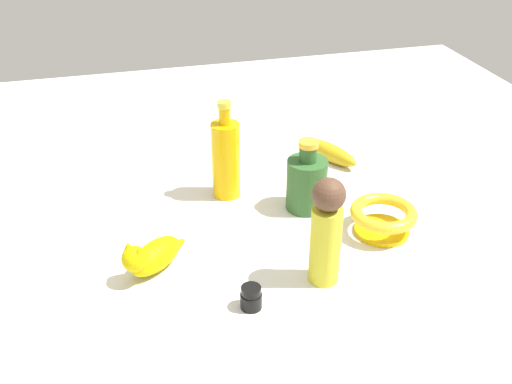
{
  "coord_description": "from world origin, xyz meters",
  "views": [
    {
      "loc": [
        1.02,
        -0.27,
        0.7
      ],
      "look_at": [
        0.0,
        0.0,
        0.07
      ],
      "focal_mm": 42.58,
      "sensor_mm": 36.0,
      "label": 1
    }
  ],
  "objects_px": {
    "banana": "(329,152)",
    "bottle_tall": "(226,158)",
    "cat_figurine": "(151,256)",
    "bottle_short": "(307,182)",
    "nail_polish_jar": "(251,297)",
    "bowl": "(383,217)",
    "person_figure_adult": "(326,230)"
  },
  "relations": [
    {
      "from": "nail_polish_jar",
      "to": "banana",
      "type": "bearing_deg",
      "value": 145.98
    },
    {
      "from": "person_figure_adult",
      "to": "banana",
      "type": "xyz_separation_m",
      "value": [
        -0.44,
        0.18,
        -0.09
      ]
    },
    {
      "from": "bowl",
      "to": "banana",
      "type": "distance_m",
      "value": 0.33
    },
    {
      "from": "banana",
      "to": "cat_figurine",
      "type": "bearing_deg",
      "value": 98.42
    },
    {
      "from": "banana",
      "to": "bottle_tall",
      "type": "distance_m",
      "value": 0.3
    },
    {
      "from": "nail_polish_jar",
      "to": "bottle_short",
      "type": "bearing_deg",
      "value": 145.41
    },
    {
      "from": "cat_figurine",
      "to": "nail_polish_jar",
      "type": "distance_m",
      "value": 0.21
    },
    {
      "from": "bottle_tall",
      "to": "cat_figurine",
      "type": "bearing_deg",
      "value": -39.26
    },
    {
      "from": "cat_figurine",
      "to": "nail_polish_jar",
      "type": "relative_size",
      "value": 3.04
    },
    {
      "from": "cat_figurine",
      "to": "banana",
      "type": "height_order",
      "value": "cat_figurine"
    },
    {
      "from": "bottle_short",
      "to": "bottle_tall",
      "type": "height_order",
      "value": "bottle_tall"
    },
    {
      "from": "bowl",
      "to": "nail_polish_jar",
      "type": "bearing_deg",
      "value": -64.25
    },
    {
      "from": "cat_figurine",
      "to": "bottle_tall",
      "type": "distance_m",
      "value": 0.31
    },
    {
      "from": "nail_polish_jar",
      "to": "person_figure_adult",
      "type": "bearing_deg",
      "value": 105.42
    },
    {
      "from": "banana",
      "to": "nail_polish_jar",
      "type": "bearing_deg",
      "value": 119.27
    },
    {
      "from": "bottle_short",
      "to": "banana",
      "type": "distance_m",
      "value": 0.24
    },
    {
      "from": "nail_polish_jar",
      "to": "bottle_short",
      "type": "distance_m",
      "value": 0.34
    },
    {
      "from": "cat_figurine",
      "to": "bowl",
      "type": "relative_size",
      "value": 0.97
    },
    {
      "from": "bowl",
      "to": "nail_polish_jar",
      "type": "xyz_separation_m",
      "value": [
        0.15,
        -0.31,
        -0.02
      ]
    },
    {
      "from": "bottle_short",
      "to": "banana",
      "type": "xyz_separation_m",
      "value": [
        -0.19,
        0.13,
        -0.04
      ]
    },
    {
      "from": "bottle_tall",
      "to": "bowl",
      "type": "bearing_deg",
      "value": 50.04
    },
    {
      "from": "cat_figurine",
      "to": "person_figure_adult",
      "type": "distance_m",
      "value": 0.32
    },
    {
      "from": "cat_figurine",
      "to": "banana",
      "type": "relative_size",
      "value": 0.76
    },
    {
      "from": "cat_figurine",
      "to": "person_figure_adult",
      "type": "relative_size",
      "value": 0.62
    },
    {
      "from": "person_figure_adult",
      "to": "bowl",
      "type": "xyz_separation_m",
      "value": [
        -0.11,
        0.17,
        -0.07
      ]
    },
    {
      "from": "bottle_short",
      "to": "bottle_tall",
      "type": "relative_size",
      "value": 0.72
    },
    {
      "from": "person_figure_adult",
      "to": "cat_figurine",
      "type": "bearing_deg",
      "value": -109.0
    },
    {
      "from": "bottle_short",
      "to": "bottle_tall",
      "type": "bearing_deg",
      "value": -122.44
    },
    {
      "from": "bottle_short",
      "to": "person_figure_adult",
      "type": "bearing_deg",
      "value": -11.34
    },
    {
      "from": "person_figure_adult",
      "to": "bottle_tall",
      "type": "xyz_separation_m",
      "value": [
        -0.34,
        -0.1,
        -0.02
      ]
    },
    {
      "from": "person_figure_adult",
      "to": "bottle_tall",
      "type": "bearing_deg",
      "value": -162.75
    },
    {
      "from": "person_figure_adult",
      "to": "banana",
      "type": "height_order",
      "value": "person_figure_adult"
    }
  ]
}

